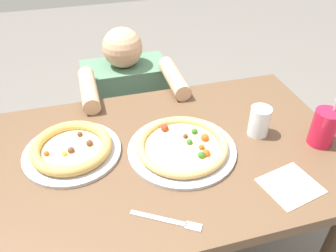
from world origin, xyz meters
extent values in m
cube|color=brown|center=(0.00, 0.00, 0.73)|extent=(1.21, 0.78, 0.04)
cylinder|color=#443122|center=(-0.52, 0.31, 0.35)|extent=(0.07, 0.07, 0.71)
cylinder|color=#443122|center=(0.52, 0.31, 0.35)|extent=(0.07, 0.07, 0.71)
cylinder|color=#B7B7BC|center=(0.03, -0.01, 0.76)|extent=(0.37, 0.37, 0.01)
cylinder|color=#E5CC7F|center=(0.03, -0.01, 0.77)|extent=(0.25, 0.25, 0.01)
torus|color=tan|center=(0.03, -0.01, 0.78)|extent=(0.31, 0.31, 0.03)
sphere|color=maroon|center=(0.00, 0.09, 0.78)|extent=(0.03, 0.03, 0.03)
sphere|color=#2D6623|center=(0.10, 0.04, 0.78)|extent=(0.02, 0.02, 0.02)
sphere|color=brown|center=(0.06, 0.03, 0.78)|extent=(0.02, 0.02, 0.02)
sphere|color=#BF4C19|center=(0.12, 0.00, 0.78)|extent=(0.03, 0.03, 0.03)
sphere|color=#BF4C19|center=(0.09, -0.04, 0.78)|extent=(0.02, 0.02, 0.02)
sphere|color=#2D6623|center=(0.08, -0.08, 0.78)|extent=(0.02, 0.02, 0.02)
sphere|color=#BF4C19|center=(0.10, -0.08, 0.78)|extent=(0.03, 0.03, 0.03)
sphere|color=#2D6623|center=(0.06, -0.01, 0.78)|extent=(0.02, 0.02, 0.02)
cylinder|color=#B7B7BC|center=(-0.33, 0.07, 0.76)|extent=(0.33, 0.33, 0.01)
cylinder|color=#EFD68C|center=(-0.33, 0.07, 0.77)|extent=(0.20, 0.20, 0.01)
torus|color=tan|center=(-0.33, 0.07, 0.78)|extent=(0.27, 0.27, 0.04)
sphere|color=#BF4C19|center=(-0.41, 0.06, 0.78)|extent=(0.02, 0.02, 0.02)
sphere|color=gold|center=(-0.35, 0.05, 0.78)|extent=(0.02, 0.02, 0.02)
sphere|color=brown|center=(-0.27, 0.08, 0.78)|extent=(0.02, 0.02, 0.02)
sphere|color=brown|center=(-0.33, 0.06, 0.78)|extent=(0.02, 0.02, 0.02)
sphere|color=brown|center=(-0.29, 0.14, 0.78)|extent=(0.02, 0.02, 0.02)
cylinder|color=red|center=(0.51, -0.10, 0.82)|extent=(0.09, 0.09, 0.13)
cylinder|color=silver|center=(0.32, 0.01, 0.80)|extent=(0.07, 0.07, 0.11)
cube|color=white|center=(0.33, 0.01, 0.83)|extent=(0.03, 0.03, 0.02)
cube|color=white|center=(0.33, 0.00, 0.84)|extent=(0.03, 0.03, 0.03)
cube|color=white|center=(0.30, -0.25, 0.75)|extent=(0.19, 0.18, 0.00)
cube|color=silver|center=(-0.11, -0.26, 0.75)|extent=(0.14, 0.09, 0.00)
cube|color=silver|center=(-0.03, -0.32, 0.75)|extent=(0.05, 0.04, 0.00)
cylinder|color=#333847|center=(-0.05, 0.65, 0.23)|extent=(0.33, 0.33, 0.45)
cube|color=#4C7259|center=(-0.05, 0.65, 0.60)|extent=(0.41, 0.22, 0.31)
sphere|color=tan|center=(-0.05, 0.65, 0.85)|extent=(0.19, 0.19, 0.19)
cylinder|color=tan|center=(-0.24, 0.42, 0.79)|extent=(0.07, 0.28, 0.07)
cylinder|color=tan|center=(0.13, 0.42, 0.79)|extent=(0.07, 0.28, 0.07)
camera|label=1|loc=(-0.25, -0.85, 1.53)|focal=36.77mm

